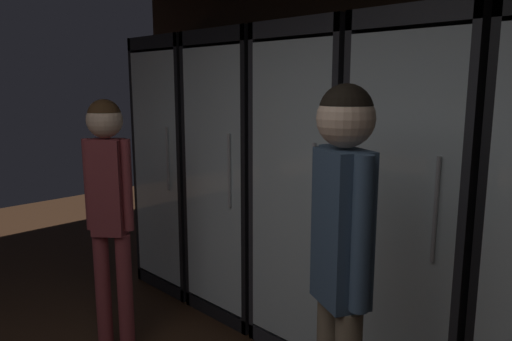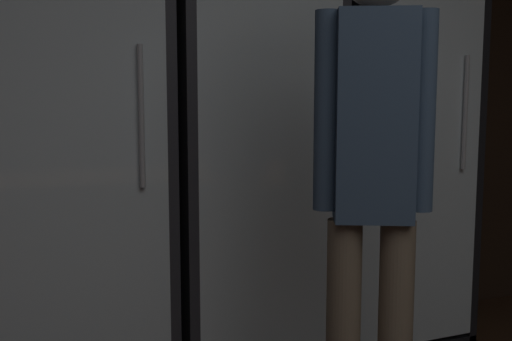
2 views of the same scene
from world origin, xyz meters
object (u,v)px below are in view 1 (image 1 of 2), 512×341
at_px(cooler_left, 246,177).
at_px(cooler_right, 427,214).
at_px(shopper_near, 342,245).
at_px(shopper_far, 109,196).
at_px(cooler_far_left, 189,167).
at_px(cooler_center, 322,194).

distance_m(cooler_left, cooler_right, 1.43).
bearing_deg(shopper_near, shopper_far, -174.70).
xyz_separation_m(cooler_right, shopper_far, (-1.55, -1.06, 0.02)).
height_order(cooler_far_left, shopper_far, cooler_far_left).
height_order(cooler_center, shopper_far, cooler_center).
relative_size(shopper_near, shopper_far, 1.06).
relative_size(cooler_left, shopper_near, 1.21).
bearing_deg(cooler_center, shopper_near, -48.94).
bearing_deg(cooler_center, shopper_far, -128.07).
bearing_deg(shopper_far, shopper_near, 5.30).
height_order(cooler_center, shopper_near, cooler_center).
distance_m(cooler_far_left, cooler_right, 2.15).
height_order(cooler_far_left, cooler_left, same).
bearing_deg(shopper_far, cooler_center, 51.93).
bearing_deg(cooler_center, cooler_left, -179.98).
relative_size(cooler_far_left, shopper_far, 1.28).
relative_size(cooler_left, shopper_far, 1.28).
bearing_deg(cooler_far_left, shopper_near, -22.26).
bearing_deg(cooler_right, shopper_far, -145.55).
xyz_separation_m(cooler_far_left, cooler_center, (1.43, 0.00, 0.00)).
bearing_deg(shopper_near, cooler_right, 94.94).
xyz_separation_m(cooler_center, shopper_far, (-0.83, -1.06, 0.02)).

